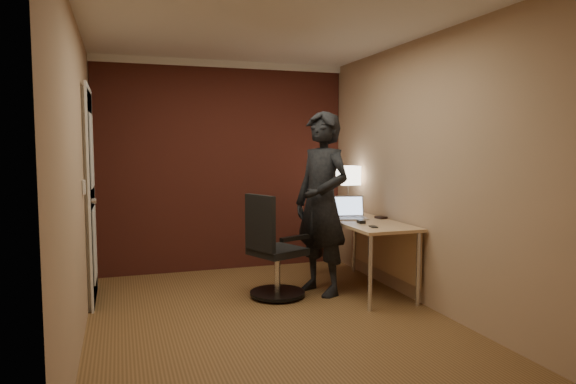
# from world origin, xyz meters

# --- Properties ---
(room) EXTENTS (4.00, 4.00, 4.00)m
(room) POSITION_xyz_m (-0.27, 1.54, 1.37)
(room) COLOR brown
(room) RESTS_ON ground
(desk) EXTENTS (0.60, 1.50, 0.73)m
(desk) POSITION_xyz_m (1.25, 0.62, 0.60)
(desk) COLOR tan
(desk) RESTS_ON ground
(desk_lamp) EXTENTS (0.22, 0.22, 0.54)m
(desk_lamp) POSITION_xyz_m (1.34, 1.29, 1.15)
(desk_lamp) COLOR silver
(desk_lamp) RESTS_ON desk
(laptop) EXTENTS (0.38, 0.32, 0.23)m
(laptop) POSITION_xyz_m (1.11, 0.78, 0.79)
(laptop) COLOR silver
(laptop) RESTS_ON desk
(mouse) EXTENTS (0.07, 0.11, 0.03)m
(mouse) POSITION_xyz_m (1.07, 0.41, 0.75)
(mouse) COLOR black
(mouse) RESTS_ON desk
(phone) EXTENTS (0.08, 0.12, 0.01)m
(phone) POSITION_xyz_m (1.07, 0.15, 0.73)
(phone) COLOR black
(phone) RESTS_ON desk
(wallet) EXTENTS (0.11, 0.13, 0.02)m
(wallet) POSITION_xyz_m (1.42, 0.65, 0.74)
(wallet) COLOR black
(wallet) RESTS_ON desk
(office_chair) EXTENTS (0.60, 0.64, 1.01)m
(office_chair) POSITION_xyz_m (0.20, 0.59, 0.45)
(office_chair) COLOR black
(office_chair) RESTS_ON ground
(person) EXTENTS (0.67, 0.79, 1.84)m
(person) POSITION_xyz_m (0.73, 0.61, 0.92)
(person) COLOR black
(person) RESTS_ON ground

